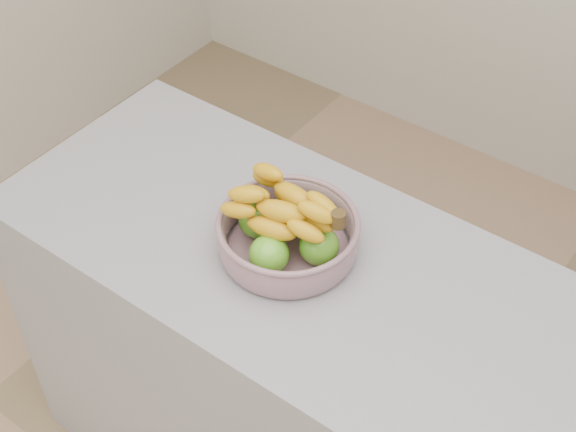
% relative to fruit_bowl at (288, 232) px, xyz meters
% --- Properties ---
extents(room_shell, '(4.05, 4.05, 2.73)m').
position_rel_fruit_bowl_xyz_m(room_shell, '(0.34, -0.38, 0.76)').
color(room_shell, beige).
rests_on(room_shell, ground).
extents(fruit_bowl, '(0.30, 0.30, 0.16)m').
position_rel_fruit_bowl_xyz_m(fruit_bowl, '(0.00, 0.00, 0.00)').
color(fruit_bowl, '#888FA3').
rests_on(fruit_bowl, counter).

